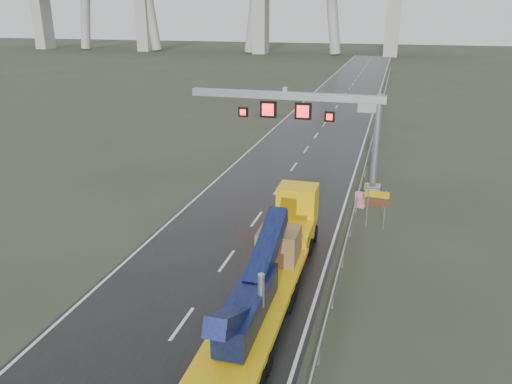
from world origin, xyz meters
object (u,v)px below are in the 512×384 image
(exit_sign_pair, at_px, (376,202))
(striped_barrier, at_px, (360,200))
(sign_gantry, at_px, (312,113))
(heavy_haul_truck, at_px, (274,261))

(exit_sign_pair, distance_m, striped_barrier, 3.76)
(sign_gantry, xyz_separation_m, exit_sign_pair, (5.36, -7.35, -3.86))
(heavy_haul_truck, bearing_deg, striped_barrier, 74.79)
(striped_barrier, bearing_deg, exit_sign_pair, -51.25)
(sign_gantry, height_order, striped_barrier, sign_gantry)
(sign_gantry, distance_m, striped_barrier, 7.69)
(sign_gantry, relative_size, exit_sign_pair, 5.94)
(sign_gantry, bearing_deg, exit_sign_pair, -53.93)
(sign_gantry, bearing_deg, heavy_haul_truck, -86.41)
(sign_gantry, relative_size, striped_barrier, 13.76)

